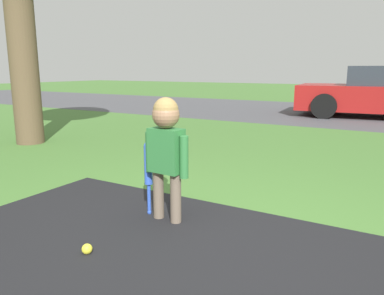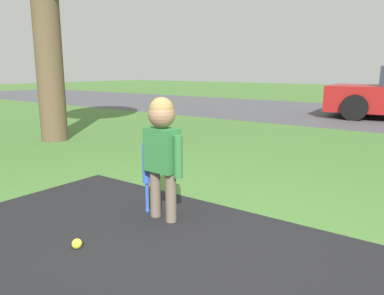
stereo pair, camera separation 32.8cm
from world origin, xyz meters
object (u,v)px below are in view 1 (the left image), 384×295
child (166,142)px  parked_car (381,93)px  baseball_bat (148,168)px  sports_ball (87,249)px

child → parked_car: (0.92, 8.33, -0.04)m
baseball_bat → parked_car: parked_car is taller
child → sports_ball: bearing=-97.2°
baseball_bat → child: bearing=-8.3°
sports_ball → parked_car: 9.15m
baseball_bat → parked_car: (1.12, 8.30, 0.21)m
baseball_bat → parked_car: bearing=82.3°
child → parked_car: parked_car is taller
baseball_bat → parked_car: size_ratio=0.16×
child → parked_car: bearing=87.1°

